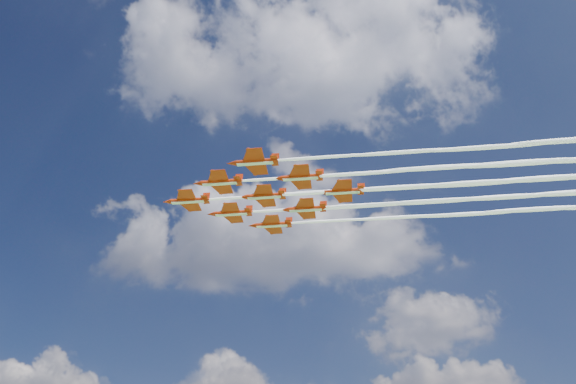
% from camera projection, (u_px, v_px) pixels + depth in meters
% --- Properties ---
extents(jet_lead, '(144.11, 10.60, 3.10)m').
position_uv_depth(jet_lead, '(453.00, 185.00, 140.20)').
color(jet_lead, '#AF2609').
extents(jet_row2_port, '(144.11, 10.60, 3.10)m').
position_uv_depth(jet_row2_port, '(501.00, 164.00, 133.04)').
color(jet_row2_port, '#AF2609').
extents(jet_row2_starb, '(144.11, 10.60, 3.10)m').
position_uv_depth(jet_row2_starb, '(489.00, 198.00, 145.51)').
color(jet_row2_starb, '#AF2609').
extents(jet_row3_port, '(144.11, 10.60, 3.10)m').
position_uv_depth(jet_row3_port, '(554.00, 142.00, 125.87)').
color(jet_row3_port, '#AF2609').
extents(jet_row3_centre, '(144.11, 10.60, 3.10)m').
position_uv_depth(jet_row3_centre, '(536.00, 180.00, 138.34)').
color(jet_row3_centre, '#AF2609').
extents(jet_row3_starb, '(144.11, 10.60, 3.10)m').
position_uv_depth(jet_row3_starb, '(522.00, 211.00, 150.81)').
color(jet_row3_starb, '#AF2609').
extents(jet_row4_starb, '(144.11, 10.60, 3.10)m').
position_uv_depth(jet_row4_starb, '(570.00, 193.00, 143.64)').
color(jet_row4_starb, '#AF2609').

